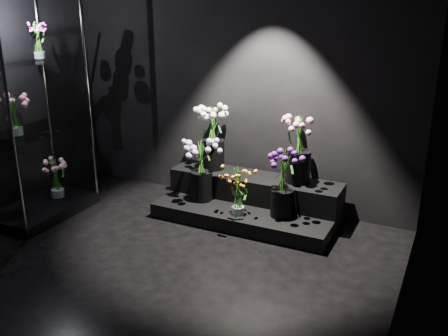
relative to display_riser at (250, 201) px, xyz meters
The scene contains 13 objects.
floor 1.68m from the display_riser, 102.53° to the right, with size 4.00×4.00×0.00m, color black.
wall_back 1.33m from the display_riser, 134.41° to the left, with size 4.00×4.00×0.00m, color black.
wall_right 2.62m from the display_riser, 44.87° to the right, with size 4.00×4.00×0.00m, color black.
display_riser is the anchor object (origin of this frame).
display_case 2.44m from the display_riser, 155.33° to the right, with size 0.65×1.08×2.37m.
bouquet_orange_bells 0.41m from the display_riser, 89.11° to the right, with size 0.33×0.33×0.49m.
bouquet_lilac 0.64m from the display_riser, 162.21° to the right, with size 0.43×0.43×0.66m.
bouquet_purple 0.58m from the display_riser, 24.06° to the right, with size 0.36×0.36×0.67m.
bouquet_cream_roses 0.83m from the display_riser, 164.52° to the left, with size 0.45×0.45×0.69m.
bouquet_pink_roses 0.80m from the display_riser, 17.53° to the left, with size 0.42×0.42×0.69m.
bouquet_case_pink 2.51m from the display_riser, 150.83° to the right, with size 0.37×0.37×0.41m.
bouquet_case_magenta 2.69m from the display_riser, 159.56° to the right, with size 0.27×0.27×0.38m.
bouquet_case_base_pink 2.14m from the display_riser, 161.10° to the right, with size 0.35×0.35×0.45m.
Camera 1 is at (2.24, -2.86, 2.22)m, focal length 40.00 mm.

